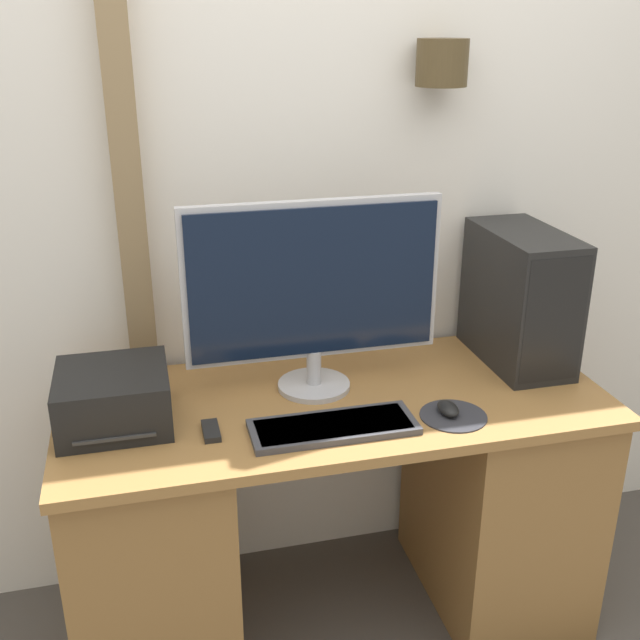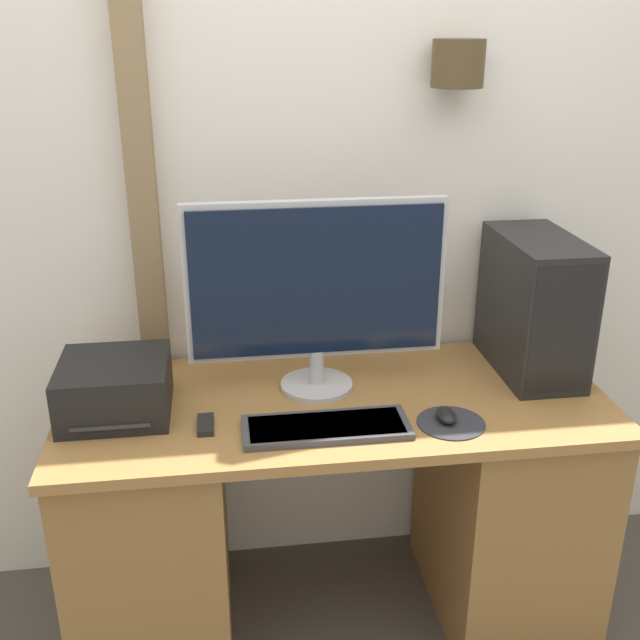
{
  "view_description": "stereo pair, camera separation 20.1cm",
  "coord_description": "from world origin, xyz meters",
  "px_view_note": "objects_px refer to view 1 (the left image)",
  "views": [
    {
      "loc": [
        -0.5,
        -1.48,
        1.78
      ],
      "look_at": [
        -0.05,
        0.33,
        1.02
      ],
      "focal_mm": 42.0,
      "sensor_mm": 36.0,
      "label": 1
    },
    {
      "loc": [
        -0.3,
        -1.52,
        1.78
      ],
      "look_at": [
        -0.05,
        0.33,
        1.02
      ],
      "focal_mm": 42.0,
      "sensor_mm": 36.0,
      "label": 2
    }
  ],
  "objects_px": {
    "monitor": "(313,288)",
    "remote_control": "(211,431)",
    "computer_tower": "(520,297)",
    "keyboard": "(333,427)",
    "printer": "(114,398)",
    "mouse": "(448,408)"
  },
  "relations": [
    {
      "from": "keyboard",
      "to": "computer_tower",
      "type": "height_order",
      "value": "computer_tower"
    },
    {
      "from": "monitor",
      "to": "remote_control",
      "type": "relative_size",
      "value": 7.13
    },
    {
      "from": "monitor",
      "to": "remote_control",
      "type": "height_order",
      "value": "monitor"
    },
    {
      "from": "computer_tower",
      "to": "remote_control",
      "type": "relative_size",
      "value": 4.08
    },
    {
      "from": "monitor",
      "to": "keyboard",
      "type": "relative_size",
      "value": 1.66
    },
    {
      "from": "monitor",
      "to": "printer",
      "type": "distance_m",
      "value": 0.61
    },
    {
      "from": "keyboard",
      "to": "printer",
      "type": "relative_size",
      "value": 1.51
    },
    {
      "from": "computer_tower",
      "to": "keyboard",
      "type": "bearing_deg",
      "value": -156.76
    },
    {
      "from": "mouse",
      "to": "computer_tower",
      "type": "bearing_deg",
      "value": 39.39
    },
    {
      "from": "monitor",
      "to": "computer_tower",
      "type": "bearing_deg",
      "value": 3.19
    },
    {
      "from": "mouse",
      "to": "printer",
      "type": "distance_m",
      "value": 0.89
    },
    {
      "from": "monitor",
      "to": "remote_control",
      "type": "bearing_deg",
      "value": -149.19
    },
    {
      "from": "monitor",
      "to": "computer_tower",
      "type": "distance_m",
      "value": 0.66
    },
    {
      "from": "keyboard",
      "to": "remote_control",
      "type": "xyz_separation_m",
      "value": [
        -0.31,
        0.06,
        -0.0
      ]
    },
    {
      "from": "monitor",
      "to": "mouse",
      "type": "relative_size",
      "value": 8.42
    },
    {
      "from": "keyboard",
      "to": "remote_control",
      "type": "distance_m",
      "value": 0.32
    },
    {
      "from": "computer_tower",
      "to": "printer",
      "type": "relative_size",
      "value": 1.43
    },
    {
      "from": "remote_control",
      "to": "printer",
      "type": "bearing_deg",
      "value": 154.04
    },
    {
      "from": "computer_tower",
      "to": "remote_control",
      "type": "xyz_separation_m",
      "value": [
        -0.97,
        -0.23,
        -0.2
      ]
    },
    {
      "from": "keyboard",
      "to": "remote_control",
      "type": "height_order",
      "value": "keyboard"
    },
    {
      "from": "computer_tower",
      "to": "printer",
      "type": "distance_m",
      "value": 1.22
    },
    {
      "from": "keyboard",
      "to": "mouse",
      "type": "height_order",
      "value": "mouse"
    }
  ]
}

